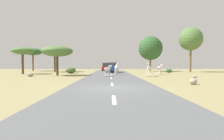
{
  "coord_description": "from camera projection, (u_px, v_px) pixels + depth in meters",
  "views": [
    {
      "loc": [
        -0.19,
        -11.81,
        1.52
      ],
      "look_at": [
        0.06,
        7.65,
        0.91
      ],
      "focal_mm": 30.44,
      "sensor_mm": 36.0,
      "label": 1
    }
  ],
  "objects": [
    {
      "name": "rock_3",
      "position": [
        195.0,
        77.0,
        20.95
      ],
      "size": [
        0.47,
        0.46,
        0.24
      ],
      "primitive_type": "ellipsoid",
      "color": "gray",
      "rests_on": "ground_plane"
    },
    {
      "name": "bush_1",
      "position": [
        71.0,
        70.0,
        30.98
      ],
      "size": [
        1.63,
        1.47,
        0.98
      ],
      "primitive_type": "ellipsoid",
      "color": "#425B2D",
      "rests_on": "ground_plane"
    },
    {
      "name": "zebra_3",
      "position": [
        160.0,
        68.0,
        26.45
      ],
      "size": [
        1.34,
        1.32,
        1.57
      ],
      "rotation": [
        0.0,
        0.0,
        5.49
      ],
      "color": "silver",
      "rests_on": "ground_plane"
    },
    {
      "name": "bush_0",
      "position": [
        169.0,
        71.0,
        33.76
      ],
      "size": [
        1.08,
        0.98,
        0.65
      ],
      "primitive_type": "ellipsoid",
      "color": "#2D5628",
      "rests_on": "ground_plane"
    },
    {
      "name": "tree_2",
      "position": [
        191.0,
        39.0,
        35.57
      ],
      "size": [
        4.32,
        4.32,
        8.38
      ],
      "color": "brown",
      "rests_on": "ground_plane"
    },
    {
      "name": "tree_5",
      "position": [
        150.0,
        48.0,
        38.76
      ],
      "size": [
        4.87,
        4.87,
        7.19
      ],
      "color": "brown",
      "rests_on": "ground_plane"
    },
    {
      "name": "car_0",
      "position": [
        106.0,
        67.0,
        41.55
      ],
      "size": [
        2.05,
        4.36,
        1.74
      ],
      "rotation": [
        0.0,
        0.0,
        0.01
      ],
      "color": "red",
      "rests_on": "road"
    },
    {
      "name": "car_1",
      "position": [
        112.0,
        68.0,
        33.47
      ],
      "size": [
        2.04,
        4.35,
        1.74
      ],
      "rotation": [
        0.0,
        0.0,
        3.14
      ],
      "color": "#1E479E",
      "rests_on": "road"
    },
    {
      "name": "road",
      "position": [
        113.0,
        88.0,
        11.85
      ],
      "size": [
        6.0,
        64.0,
        0.05
      ],
      "primitive_type": "cube",
      "color": "#56595B",
      "rests_on": "ground_plane"
    },
    {
      "name": "tree_6",
      "position": [
        55.0,
        51.0,
        36.17
      ],
      "size": [
        4.81,
        4.81,
        4.84
      ],
      "color": "#4C3823",
      "rests_on": "ground_plane"
    },
    {
      "name": "ground_plane",
      "position": [
        113.0,
        88.0,
        11.85
      ],
      "size": [
        90.0,
        90.0,
        0.0
      ],
      "primitive_type": "plane",
      "color": "#8E8456"
    },
    {
      "name": "rock_2",
      "position": [
        30.0,
        75.0,
        22.88
      ],
      "size": [
        0.77,
        0.55,
        0.45
      ],
      "primitive_type": "ellipsoid",
      "color": "gray",
      "rests_on": "ground_plane"
    },
    {
      "name": "zebra_1",
      "position": [
        149.0,
        68.0,
        23.25
      ],
      "size": [
        0.99,
        1.64,
        1.65
      ],
      "rotation": [
        0.0,
        0.0,
        2.71
      ],
      "color": "silver",
      "rests_on": "ground_plane"
    },
    {
      "name": "zebra_0",
      "position": [
        116.0,
        67.0,
        27.35
      ],
      "size": [
        0.63,
        1.73,
        1.64
      ],
      "rotation": [
        0.0,
        0.0,
        3.3
      ],
      "color": "silver",
      "rests_on": "road"
    },
    {
      "name": "lane_markings",
      "position": [
        113.0,
        90.0,
        10.85
      ],
      "size": [
        0.16,
        56.0,
        0.01
      ],
      "color": "silver",
      "rests_on": "road"
    },
    {
      "name": "rock_1",
      "position": [
        193.0,
        81.0,
        14.09
      ],
      "size": [
        0.58,
        0.57,
        0.46
      ],
      "primitive_type": "ellipsoid",
      "color": "gray",
      "rests_on": "ground_plane"
    },
    {
      "name": "tree_4",
      "position": [
        23.0,
        51.0,
        28.52
      ],
      "size": [
        3.19,
        3.19,
        4.06
      ],
      "color": "#4C3823",
      "rests_on": "ground_plane"
    },
    {
      "name": "tree_1",
      "position": [
        33.0,
        52.0,
        40.96
      ],
      "size": [
        4.23,
        4.23,
        4.92
      ],
      "color": "brown",
      "rests_on": "ground_plane"
    },
    {
      "name": "tree_0",
      "position": [
        57.0,
        51.0,
        24.79
      ],
      "size": [
        4.04,
        4.04,
        3.91
      ],
      "color": "#4C3823",
      "rests_on": "ground_plane"
    },
    {
      "name": "zebra_2",
      "position": [
        108.0,
        69.0,
        22.23
      ],
      "size": [
        1.15,
        1.21,
        1.4
      ],
      "rotation": [
        0.0,
        0.0,
        5.54
      ],
      "color": "silver",
      "rests_on": "road"
    }
  ]
}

